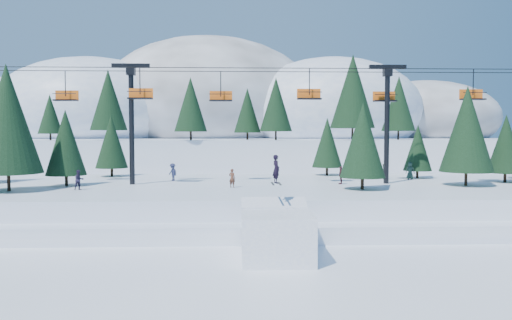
{
  "coord_description": "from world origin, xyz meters",
  "views": [
    {
      "loc": [
        0.09,
        -24.92,
        6.82
      ],
      "look_at": [
        1.19,
        6.0,
        5.2
      ],
      "focal_mm": 35.0,
      "sensor_mm": 36.0,
      "label": 1
    }
  ],
  "objects_px": {
    "jump_kicker": "(276,233)",
    "chairlift": "(262,105)",
    "banner_far": "(410,234)",
    "banner_near": "(311,237)"
  },
  "relations": [
    {
      "from": "jump_kicker",
      "to": "chairlift",
      "type": "xyz_separation_m",
      "value": [
        -0.03,
        15.96,
        7.93
      ]
    },
    {
      "from": "jump_kicker",
      "to": "banner_far",
      "type": "bearing_deg",
      "value": 22.74
    },
    {
      "from": "banner_near",
      "to": "jump_kicker",
      "type": "bearing_deg",
      "value": -127.8
    },
    {
      "from": "chairlift",
      "to": "jump_kicker",
      "type": "bearing_deg",
      "value": -89.89
    },
    {
      "from": "jump_kicker",
      "to": "banner_far",
      "type": "relative_size",
      "value": 2.01
    },
    {
      "from": "banner_near",
      "to": "banner_far",
      "type": "relative_size",
      "value": 1.02
    },
    {
      "from": "banner_near",
      "to": "banner_far",
      "type": "xyz_separation_m",
      "value": [
        6.32,
        0.58,
        0.0
      ]
    },
    {
      "from": "chairlift",
      "to": "banner_far",
      "type": "bearing_deg",
      "value": -54.66
    },
    {
      "from": "jump_kicker",
      "to": "chairlift",
      "type": "distance_m",
      "value": 17.82
    },
    {
      "from": "chairlift",
      "to": "banner_near",
      "type": "xyz_separation_m",
      "value": [
        2.41,
        -12.9,
        -8.78
      ]
    }
  ]
}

